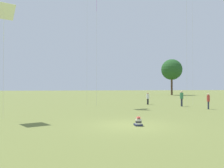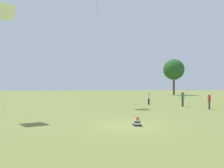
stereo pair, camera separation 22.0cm
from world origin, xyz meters
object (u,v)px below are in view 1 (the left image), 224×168
object	(u,v)px
seated_toddler	(138,122)
kite_4	(97,1)
person_standing_3	(148,98)
distant_tree_1	(172,70)
person_standing_2	(182,97)
kite_1	(4,13)
person_standing_0	(208,100)

from	to	relation	value
seated_toddler	kite_4	size ratio (longest dim) A/B	0.04
person_standing_3	distant_tree_1	size ratio (longest dim) A/B	0.15
person_standing_2	kite_1	world-z (taller)	kite_1
seated_toddler	person_standing_0	size ratio (longest dim) A/B	0.34
seated_toddler	person_standing_2	distance (m)	14.48
person_standing_2	kite_4	bearing A→B (deg)	-137.40
person_standing_2	distant_tree_1	size ratio (longest dim) A/B	0.17
person_standing_0	person_standing_3	xyz separation A→B (m)	(-3.79, 6.97, -0.07)
person_standing_0	person_standing_2	xyz separation A→B (m)	(-0.89, 3.64, 0.10)
distant_tree_1	kite_4	bearing A→B (deg)	-129.13
seated_toddler	kite_4	xyz separation A→B (m)	(-0.52, 14.27, 12.57)
person_standing_3	distant_tree_1	bearing A→B (deg)	70.78
distant_tree_1	person_standing_3	bearing A→B (deg)	-121.54
seated_toddler	distant_tree_1	bearing A→B (deg)	63.83
kite_1	person_standing_0	bearing A→B (deg)	-147.99
person_standing_3	distant_tree_1	world-z (taller)	distant_tree_1
person_standing_0	distant_tree_1	bearing A→B (deg)	61.73
person_standing_2	person_standing_0	bearing A→B (deg)	-16.23
person_standing_3	kite_4	world-z (taller)	kite_4
person_standing_3	kite_1	world-z (taller)	kite_1
person_standing_3	kite_1	bearing A→B (deg)	-132.26
kite_4	distant_tree_1	size ratio (longest dim) A/B	1.31
seated_toddler	person_standing_3	world-z (taller)	person_standing_3
person_standing_0	distant_tree_1	xyz separation A→B (m)	(15.95, 39.12, 6.44)
person_standing_0	person_standing_3	size ratio (longest dim) A/B	1.04
seated_toddler	kite_1	distance (m)	11.80
seated_toddler	person_standing_3	distance (m)	15.86
person_standing_0	kite_4	xyz separation A→B (m)	(-10.47, 6.65, 11.80)
person_standing_3	seated_toddler	bearing A→B (deg)	-100.60
seated_toddler	kite_1	world-z (taller)	kite_1
person_standing_2	kite_4	world-z (taller)	kite_4
kite_1	distant_tree_1	world-z (taller)	distant_tree_1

